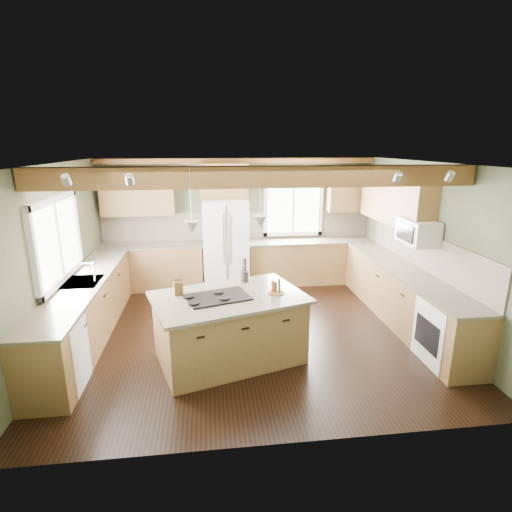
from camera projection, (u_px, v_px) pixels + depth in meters
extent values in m
plane|color=black|center=(252.00, 331.00, 6.33)|extent=(5.60, 5.60, 0.00)
plane|color=silver|center=(252.00, 163.00, 5.63)|extent=(5.60, 5.60, 0.00)
plane|color=#3F4732|center=(239.00, 221.00, 8.37)|extent=(5.60, 0.00, 5.60)
plane|color=#3F4732|center=(56.00, 258.00, 5.66)|extent=(0.00, 5.00, 5.00)
plane|color=#3F4732|center=(428.00, 246.00, 6.31)|extent=(0.00, 5.00, 5.00)
cube|color=brown|center=(259.00, 177.00, 4.91)|extent=(5.55, 0.26, 0.26)
cube|color=brown|center=(238.00, 161.00, 7.94)|extent=(5.55, 0.20, 0.10)
cube|color=brown|center=(239.00, 225.00, 8.38)|extent=(5.58, 0.03, 0.58)
cube|color=brown|center=(424.00, 251.00, 6.38)|extent=(0.03, 3.70, 0.58)
cube|color=brown|center=(153.00, 268.00, 8.11)|extent=(2.02, 0.60, 0.88)
cube|color=#443F32|center=(151.00, 246.00, 7.98)|extent=(2.06, 0.64, 0.04)
cube|color=brown|center=(310.00, 262.00, 8.49)|extent=(2.62, 0.60, 0.88)
cube|color=#443F32|center=(311.00, 241.00, 8.37)|extent=(2.66, 0.64, 0.04)
cube|color=brown|center=(86.00, 312.00, 5.97)|extent=(0.60, 3.70, 0.88)
cube|color=#443F32|center=(82.00, 283.00, 5.85)|extent=(0.64, 3.74, 0.04)
cube|color=brown|center=(403.00, 297.00, 6.55)|extent=(0.60, 3.70, 0.88)
cube|color=#443F32|center=(406.00, 270.00, 6.43)|extent=(0.64, 3.74, 0.04)
cube|color=brown|center=(138.00, 192.00, 7.80)|extent=(1.40, 0.35, 0.90)
cube|color=brown|center=(224.00, 181.00, 7.94)|extent=(0.96, 0.35, 0.70)
cube|color=brown|center=(395.00, 198.00, 6.97)|extent=(0.35, 2.20, 0.90)
cube|color=brown|center=(349.00, 189.00, 8.30)|extent=(0.90, 0.35, 0.90)
cube|color=white|center=(56.00, 240.00, 5.64)|extent=(0.04, 1.60, 1.05)
cube|color=white|center=(293.00, 208.00, 8.42)|extent=(1.10, 0.04, 1.00)
cube|color=#262628|center=(82.00, 282.00, 5.85)|extent=(0.50, 0.65, 0.03)
cylinder|color=#B2B2B7|center=(94.00, 273.00, 5.83)|extent=(0.02, 0.02, 0.28)
cube|color=white|center=(56.00, 356.00, 4.73)|extent=(0.60, 0.60, 0.84)
cube|color=white|center=(448.00, 333.00, 5.31)|extent=(0.60, 0.72, 0.84)
cube|color=white|center=(418.00, 232.00, 6.17)|extent=(0.40, 0.70, 0.38)
cone|color=#B2B2B7|center=(192.00, 228.00, 4.84)|extent=(0.18, 0.18, 0.16)
cone|color=#B2B2B7|center=(260.00, 222.00, 5.20)|extent=(0.18, 0.18, 0.16)
cube|color=white|center=(226.00, 244.00, 8.08)|extent=(0.90, 0.74, 1.80)
cube|color=olive|center=(229.00, 329.00, 5.41)|extent=(2.09, 1.62, 0.88)
cube|color=#443F32|center=(229.00, 297.00, 5.29)|extent=(2.24, 1.77, 0.04)
cube|color=black|center=(218.00, 297.00, 5.22)|extent=(0.92, 0.74, 0.02)
cube|color=brown|center=(178.00, 288.00, 5.29)|extent=(0.13, 0.11, 0.19)
cylinder|color=#433935|center=(244.00, 276.00, 5.82)|extent=(0.12, 0.12, 0.16)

